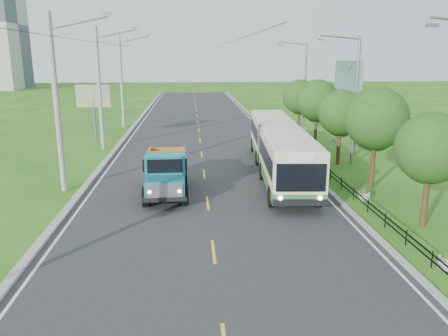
{
  "coord_description": "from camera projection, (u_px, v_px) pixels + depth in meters",
  "views": [
    {
      "loc": [
        -0.81,
        -16.17,
        7.64
      ],
      "look_at": [
        0.89,
        6.16,
        1.9
      ],
      "focal_mm": 35.0,
      "sensor_mm": 36.0,
      "label": 1
    }
  ],
  "objects": [
    {
      "name": "centre_dash",
      "position": [
        214.0,
        251.0,
        17.57
      ],
      "size": [
        0.12,
        2.2,
        0.0
      ],
      "primitive_type": "cube",
      "color": "yellow",
      "rests_on": "road"
    },
    {
      "name": "tree_second",
      "position": [
        431.0,
        151.0,
        19.49
      ],
      "size": [
        3.18,
        3.26,
        5.3
      ],
      "color": "#382314",
      "rests_on": "ground"
    },
    {
      "name": "pole_near",
      "position": [
        57.0,
        103.0,
        24.39
      ],
      "size": [
        3.51,
        0.32,
        10.0
      ],
      "color": "gray",
      "rests_on": "ground"
    },
    {
      "name": "streetlight_far",
      "position": [
        303.0,
        84.0,
        44.18
      ],
      "size": [
        3.02,
        0.2,
        9.07
      ],
      "color": "slate",
      "rests_on": "ground"
    },
    {
      "name": "dump_truck",
      "position": [
        166.0,
        170.0,
        24.66
      ],
      "size": [
        2.48,
        6.05,
        2.52
      ],
      "rotation": [
        0.0,
        0.0,
        0.02
      ],
      "color": "#146A7B",
      "rests_on": "ground"
    },
    {
      "name": "planter_near",
      "position": [
        364.0,
        195.0,
        23.93
      ],
      "size": [
        0.64,
        0.64,
        0.67
      ],
      "color": "silver",
      "rests_on": "ground"
    },
    {
      "name": "streetlight_mid",
      "position": [
        354.0,
        96.0,
        30.66
      ],
      "size": [
        3.02,
        0.2,
        9.07
      ],
      "color": "slate",
      "rests_on": "ground"
    },
    {
      "name": "edge_line_left",
      "position": [
        121.0,
        150.0,
        36.39
      ],
      "size": [
        0.12,
        120.0,
        0.0
      ],
      "primitive_type": "cube",
      "color": "silver",
      "rests_on": "road"
    },
    {
      "name": "pole_mid",
      "position": [
        100.0,
        88.0,
        35.98
      ],
      "size": [
        3.51,
        0.32,
        10.0
      ],
      "color": "gray",
      "rests_on": "ground"
    },
    {
      "name": "planter_mid",
      "position": [
        322.0,
        161.0,
        31.66
      ],
      "size": [
        0.64,
        0.64,
        0.67
      ],
      "color": "silver",
      "rests_on": "ground"
    },
    {
      "name": "tree_fourth",
      "position": [
        341.0,
        115.0,
        31.06
      ],
      "size": [
        3.24,
        3.31,
        5.4
      ],
      "color": "#382314",
      "rests_on": "ground"
    },
    {
      "name": "tree_third",
      "position": [
        376.0,
        122.0,
        25.17
      ],
      "size": [
        3.6,
        3.62,
        6.0
      ],
      "color": "#382314",
      "rests_on": "ground"
    },
    {
      "name": "tree_fifth",
      "position": [
        317.0,
        103.0,
        36.79
      ],
      "size": [
        3.48,
        3.52,
        5.8
      ],
      "color": "#382314",
      "rests_on": "ground"
    },
    {
      "name": "billboard_right",
      "position": [
        347.0,
        85.0,
        36.47
      ],
      "size": [
        0.24,
        6.0,
        7.3
      ],
      "color": "slate",
      "rests_on": "ground"
    },
    {
      "name": "ground",
      "position": [
        214.0,
        252.0,
        17.57
      ],
      "size": [
        240.0,
        240.0,
        0.0
      ],
      "primitive_type": "plane",
      "color": "#275C15",
      "rests_on": "ground"
    },
    {
      "name": "bus",
      "position": [
        279.0,
        145.0,
        28.93
      ],
      "size": [
        3.85,
        16.76,
        3.21
      ],
      "rotation": [
        0.0,
        0.0,
        -0.07
      ],
      "color": "#306D2B",
      "rests_on": "ground"
    },
    {
      "name": "planter_far",
      "position": [
        296.0,
        140.0,
        39.38
      ],
      "size": [
        0.64,
        0.64,
        0.67
      ],
      "color": "silver",
      "rests_on": "ground"
    },
    {
      "name": "tree_back",
      "position": [
        300.0,
        98.0,
        42.64
      ],
      "size": [
        3.3,
        3.36,
        5.5
      ],
      "color": "#382314",
      "rests_on": "ground"
    },
    {
      "name": "road",
      "position": [
        201.0,
        149.0,
        36.89
      ],
      "size": [
        14.0,
        120.0,
        0.02
      ],
      "primitive_type": "cube",
      "color": "#28282B",
      "rests_on": "ground"
    },
    {
      "name": "billboard_left",
      "position": [
        93.0,
        100.0,
        39.09
      ],
      "size": [
        3.0,
        0.2,
        5.2
      ],
      "color": "slate",
      "rests_on": "ground"
    },
    {
      "name": "edge_line_right",
      "position": [
        279.0,
        148.0,
        37.37
      ],
      "size": [
        0.12,
        120.0,
        0.0
      ],
      "primitive_type": "cube",
      "color": "silver",
      "rests_on": "road"
    },
    {
      "name": "curb_left",
      "position": [
        115.0,
        150.0,
        36.34
      ],
      "size": [
        0.4,
        120.0,
        0.15
      ],
      "primitive_type": "cube",
      "color": "#9E9E99",
      "rests_on": "ground"
    },
    {
      "name": "pole_far",
      "position": [
        122.0,
        80.0,
        47.57
      ],
      "size": [
        3.51,
        0.32,
        10.0
      ],
      "color": "gray",
      "rests_on": "ground"
    },
    {
      "name": "curb_right",
      "position": [
        284.0,
        148.0,
        37.4
      ],
      "size": [
        0.3,
        120.0,
        0.1
      ],
      "primitive_type": "cube",
      "color": "#9E9E99",
      "rests_on": "ground"
    },
    {
      "name": "railing_right",
      "position": [
        313.0,
        161.0,
        31.61
      ],
      "size": [
        0.04,
        40.0,
        0.6
      ],
      "primitive_type": "cube",
      "color": "black",
      "rests_on": "ground"
    },
    {
      "name": "planter_front",
      "position": [
        447.0,
        260.0,
        16.2
      ],
      "size": [
        0.64,
        0.64,
        0.67
      ],
      "color": "silver",
      "rests_on": "ground"
    }
  ]
}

